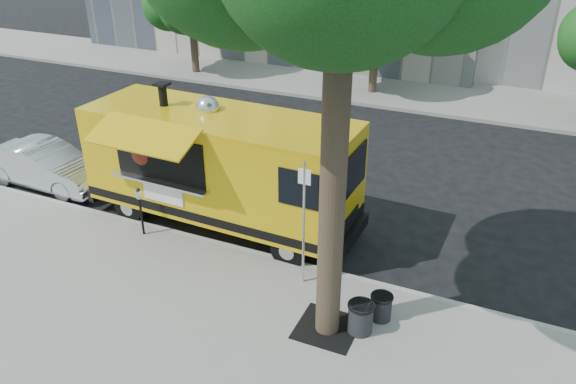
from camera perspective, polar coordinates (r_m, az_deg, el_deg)
name	(u,v)px	position (r m, az deg, el deg)	size (l,w,h in m)	color
ground	(271,238)	(14.70, -1.77, -4.72)	(120.00, 120.00, 0.00)	black
sidewalk	(186,332)	(11.90, -10.33, -13.84)	(60.00, 6.00, 0.15)	gray
curb	(255,254)	(13.96, -3.42, -6.33)	(60.00, 0.14, 0.16)	#999993
far_sidewalk	(398,91)	(26.42, 11.12, 10.05)	(60.00, 5.00, 0.15)	gray
tree_well	(327,328)	(11.73, 3.98, -13.59)	(1.20, 1.20, 0.02)	black
far_tree_b	(378,6)	(25.03, 9.14, 18.12)	(3.60, 3.60, 5.50)	#33261C
sign_post	(304,217)	(11.99, 1.62, -2.52)	(0.28, 0.06, 3.00)	silver
parking_meter	(140,206)	(14.66, -14.79, -1.37)	(0.11, 0.11, 1.33)	black
food_truck	(219,166)	(14.65, -7.02, 2.68)	(7.51, 3.57, 3.68)	gold
sedan	(46,165)	(18.57, -23.35, 2.50)	(1.42, 4.09, 1.35)	silver
trash_bin_left	(360,317)	(11.51, 7.38, -12.48)	(0.55, 0.55, 0.65)	black
trash_bin_right	(381,306)	(11.90, 9.44, -11.38)	(0.47, 0.47, 0.57)	black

